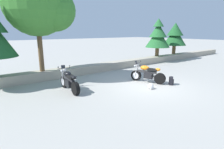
{
  "coord_description": "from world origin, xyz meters",
  "views": [
    {
      "loc": [
        -7.24,
        -6.21,
        2.87
      ],
      "look_at": [
        -1.52,
        1.2,
        0.65
      ],
      "focal_mm": 29.38,
      "sensor_mm": 36.0,
      "label": 1
    }
  ],
  "objects_px": {
    "motorcycle_orange_centre": "(147,74)",
    "pine_tree_far_right": "(175,35)",
    "rider_helmet": "(151,86)",
    "leafy_tree_mid_left": "(40,5)",
    "rider_backpack": "(171,80)",
    "pine_tree_mid_right": "(158,35)",
    "motorcycle_black_near_left": "(69,81)"
  },
  "relations": [
    {
      "from": "motorcycle_orange_centre",
      "to": "pine_tree_far_right",
      "type": "bearing_deg",
      "value": 26.11
    },
    {
      "from": "rider_helmet",
      "to": "leafy_tree_mid_left",
      "type": "xyz_separation_m",
      "value": [
        -3.6,
        5.06,
        4.13
      ]
    },
    {
      "from": "motorcycle_orange_centre",
      "to": "rider_backpack",
      "type": "relative_size",
      "value": 4.23
    },
    {
      "from": "motorcycle_orange_centre",
      "to": "rider_backpack",
      "type": "distance_m",
      "value": 1.36
    },
    {
      "from": "rider_backpack",
      "to": "pine_tree_mid_right",
      "type": "bearing_deg",
      "value": 44.58
    },
    {
      "from": "motorcycle_orange_centre",
      "to": "pine_tree_mid_right",
      "type": "distance_m",
      "value": 8.0
    },
    {
      "from": "leafy_tree_mid_left",
      "to": "motorcycle_orange_centre",
      "type": "bearing_deg",
      "value": -42.56
    },
    {
      "from": "rider_helmet",
      "to": "leafy_tree_mid_left",
      "type": "height_order",
      "value": "leafy_tree_mid_left"
    },
    {
      "from": "pine_tree_far_right",
      "to": "rider_helmet",
      "type": "bearing_deg",
      "value": -151.2
    },
    {
      "from": "motorcycle_orange_centre",
      "to": "pine_tree_mid_right",
      "type": "xyz_separation_m",
      "value": [
        6.34,
        4.44,
        2.01
      ]
    },
    {
      "from": "rider_backpack",
      "to": "motorcycle_black_near_left",
      "type": "bearing_deg",
      "value": 153.33
    },
    {
      "from": "motorcycle_black_near_left",
      "to": "rider_helmet",
      "type": "relative_size",
      "value": 7.38
    },
    {
      "from": "pine_tree_far_right",
      "to": "pine_tree_mid_right",
      "type": "bearing_deg",
      "value": -179.87
    },
    {
      "from": "pine_tree_mid_right",
      "to": "pine_tree_far_right",
      "type": "relative_size",
      "value": 1.1
    },
    {
      "from": "rider_backpack",
      "to": "leafy_tree_mid_left",
      "type": "bearing_deg",
      "value": 134.08
    },
    {
      "from": "pine_tree_mid_right",
      "to": "pine_tree_far_right",
      "type": "xyz_separation_m",
      "value": [
        2.74,
        0.01,
        0.04
      ]
    },
    {
      "from": "pine_tree_mid_right",
      "to": "rider_helmet",
      "type": "bearing_deg",
      "value": -142.81
    },
    {
      "from": "rider_backpack",
      "to": "leafy_tree_mid_left",
      "type": "distance_m",
      "value": 8.32
    },
    {
      "from": "motorcycle_orange_centre",
      "to": "leafy_tree_mid_left",
      "type": "xyz_separation_m",
      "value": [
        -4.42,
        4.06,
        3.78
      ]
    },
    {
      "from": "motorcycle_orange_centre",
      "to": "pine_tree_far_right",
      "type": "height_order",
      "value": "pine_tree_far_right"
    },
    {
      "from": "rider_helmet",
      "to": "leafy_tree_mid_left",
      "type": "relative_size",
      "value": 0.05
    },
    {
      "from": "motorcycle_black_near_left",
      "to": "leafy_tree_mid_left",
      "type": "height_order",
      "value": "leafy_tree_mid_left"
    },
    {
      "from": "pine_tree_far_right",
      "to": "motorcycle_black_near_left",
      "type": "bearing_deg",
      "value": -166.57
    },
    {
      "from": "rider_backpack",
      "to": "pine_tree_mid_right",
      "type": "xyz_separation_m",
      "value": [
        5.7,
        5.61,
        2.25
      ]
    },
    {
      "from": "leafy_tree_mid_left",
      "to": "pine_tree_mid_right",
      "type": "height_order",
      "value": "leafy_tree_mid_left"
    },
    {
      "from": "rider_backpack",
      "to": "leafy_tree_mid_left",
      "type": "xyz_separation_m",
      "value": [
        -5.07,
        5.23,
        4.03
      ]
    },
    {
      "from": "leafy_tree_mid_left",
      "to": "pine_tree_mid_right",
      "type": "xyz_separation_m",
      "value": [
        10.77,
        0.38,
        -1.78
      ]
    },
    {
      "from": "leafy_tree_mid_left",
      "to": "rider_backpack",
      "type": "bearing_deg",
      "value": -45.92
    },
    {
      "from": "motorcycle_black_near_left",
      "to": "pine_tree_far_right",
      "type": "distance_m",
      "value": 13.83
    },
    {
      "from": "rider_backpack",
      "to": "pine_tree_far_right",
      "type": "xyz_separation_m",
      "value": [
        8.43,
        5.62,
        2.28
      ]
    },
    {
      "from": "rider_helmet",
      "to": "pine_tree_far_right",
      "type": "relative_size",
      "value": 0.09
    },
    {
      "from": "rider_backpack",
      "to": "pine_tree_mid_right",
      "type": "relative_size",
      "value": 0.13
    }
  ]
}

